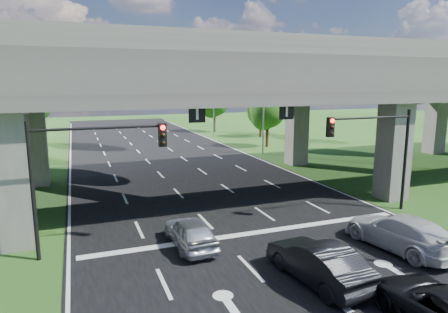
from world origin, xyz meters
TOP-DOWN VIEW (x-y plane):
  - ground at (0.00, 0.00)m, footprint 160.00×160.00m
  - road at (0.00, 10.00)m, footprint 18.00×120.00m
  - overpass at (0.00, 12.00)m, footprint 80.00×15.00m
  - signal_right at (7.82, 3.94)m, footprint 5.76×0.54m
  - signal_left at (-7.82, 3.94)m, footprint 5.76×0.54m
  - streetlight_far at (10.10, 24.00)m, footprint 3.38×0.25m
  - streetlight_beyond at (10.10, 40.00)m, footprint 3.38×0.25m
  - tree_left_near at (-13.95, 26.00)m, footprint 4.50×4.50m
  - tree_left_far at (-12.95, 42.00)m, footprint 4.80×4.80m
  - tree_right_near at (13.05, 28.00)m, footprint 4.20×4.20m
  - tree_right_mid at (16.05, 36.00)m, footprint 3.91×3.90m
  - tree_right_far at (12.05, 44.00)m, footprint 4.50×4.50m
  - car_silver at (-3.49, 3.00)m, footprint 1.80×4.20m
  - car_dark at (0.15, -1.89)m, footprint 2.16×4.89m
  - car_white at (5.40, -0.60)m, footprint 2.85×5.67m
  - car_trailing at (2.11, -5.75)m, footprint 2.39×4.85m

SIDE VIEW (x-z plane):
  - ground at x=0.00m, z-range 0.00..0.00m
  - road at x=0.00m, z-range 0.00..0.03m
  - car_trailing at x=2.11m, z-range 0.03..1.35m
  - car_silver at x=-3.49m, z-range 0.03..1.44m
  - car_dark at x=0.15m, z-range 0.03..1.59m
  - car_white at x=5.40m, z-range 0.03..1.61m
  - tree_right_mid at x=16.05m, z-range 0.79..7.55m
  - signal_right at x=7.82m, z-range 1.19..7.19m
  - signal_left at x=-7.82m, z-range 1.19..7.19m
  - tree_right_near at x=13.05m, z-range 0.86..8.14m
  - tree_left_near at x=-13.95m, z-range 0.92..8.72m
  - tree_right_far at x=12.05m, z-range 0.92..8.72m
  - tree_left_far at x=-12.95m, z-range 0.98..9.30m
  - streetlight_far at x=10.10m, z-range 0.85..10.85m
  - streetlight_beyond at x=10.10m, z-range 0.85..10.85m
  - overpass at x=0.00m, z-range 2.92..12.92m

